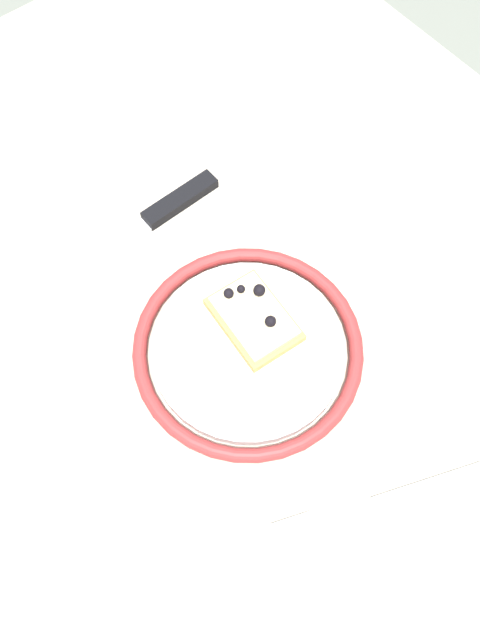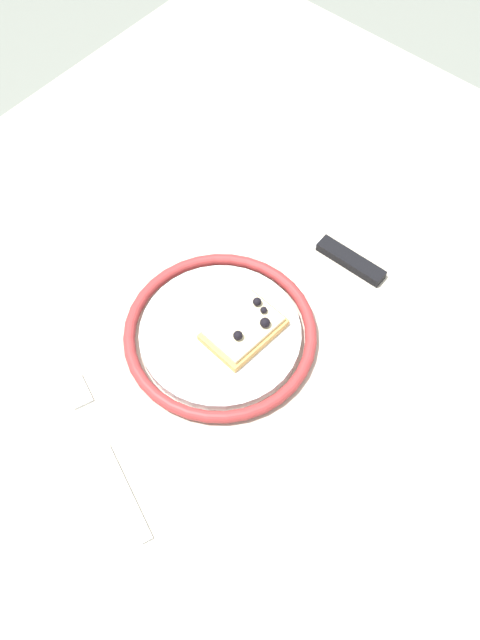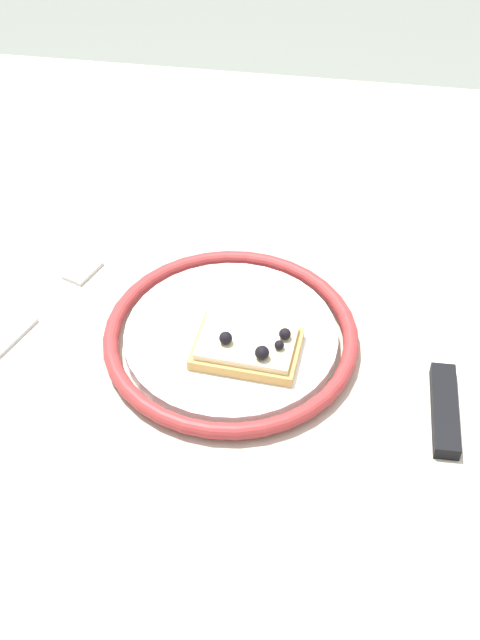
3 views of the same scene
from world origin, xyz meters
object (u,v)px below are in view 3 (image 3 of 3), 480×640
at_px(pizza_slice_near, 247,346).
at_px(knife, 443,380).
at_px(plate, 231,337).
at_px(fork, 28,322).
at_px(dining_table, 234,400).

bearing_deg(pizza_slice_near, knife, 0.65).
distance_m(plate, knife, 0.18).
height_order(pizza_slice_near, fork, pizza_slice_near).
height_order(dining_table, knife, knife).
distance_m(plate, fork, 0.18).
xyz_separation_m(plate, knife, (0.18, -0.02, -0.00)).
bearing_deg(dining_table, knife, -10.23).
xyz_separation_m(pizza_slice_near, fork, (-0.20, 0.02, -0.02)).
distance_m(dining_table, knife, 0.21).
bearing_deg(fork, plate, 0.67).
xyz_separation_m(dining_table, plate, (0.00, -0.01, 0.10)).
relative_size(plate, pizza_slice_near, 2.40).
distance_m(dining_table, pizza_slice_near, 0.12).
relative_size(dining_table, knife, 4.61).
bearing_deg(plate, knife, -6.08).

